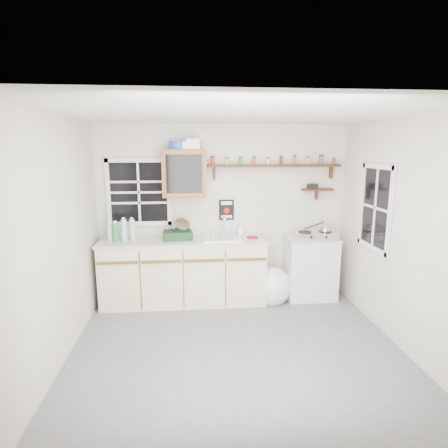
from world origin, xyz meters
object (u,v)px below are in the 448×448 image
object	(u,v)px
spice_shelf	(274,165)
dish_rack	(179,233)
upper_cabinet	(184,173)
main_cabinet	(184,271)
right_cabinet	(310,267)
hotplate	(315,234)

from	to	relation	value
spice_shelf	dish_rack	world-z (taller)	spice_shelf
upper_cabinet	dish_rack	bearing A→B (deg)	-126.07
main_cabinet	upper_cabinet	distance (m)	1.37
main_cabinet	dish_rack	xyz separation A→B (m)	(-0.06, 0.02, 0.55)
right_cabinet	spice_shelf	distance (m)	1.57
spice_shelf	upper_cabinet	bearing A→B (deg)	-176.88
main_cabinet	right_cabinet	bearing A→B (deg)	0.79
upper_cabinet	right_cabinet	bearing A→B (deg)	-3.76
upper_cabinet	hotplate	size ratio (longest dim) A/B	1.05
hotplate	spice_shelf	bearing A→B (deg)	164.74
upper_cabinet	hotplate	distance (m)	2.05
spice_shelf	dish_rack	xyz separation A→B (m)	(-1.36, -0.20, -0.91)
main_cabinet	right_cabinet	world-z (taller)	main_cabinet
upper_cabinet	spice_shelf	bearing A→B (deg)	3.12
dish_rack	hotplate	world-z (taller)	dish_rack
upper_cabinet	dish_rack	distance (m)	0.83
right_cabinet	hotplate	xyz separation A→B (m)	(0.05, -0.02, 0.49)
dish_rack	hotplate	size ratio (longest dim) A/B	0.68
hotplate	dish_rack	bearing A→B (deg)	-175.87
right_cabinet	dish_rack	xyz separation A→B (m)	(-1.89, -0.01, 0.56)
main_cabinet	hotplate	size ratio (longest dim) A/B	3.73
main_cabinet	spice_shelf	bearing A→B (deg)	9.27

